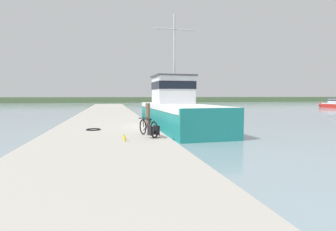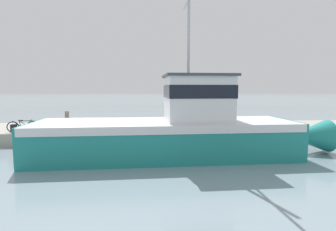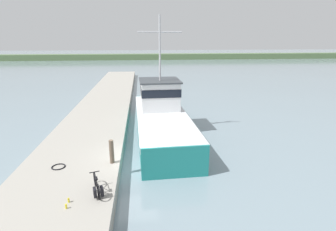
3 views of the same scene
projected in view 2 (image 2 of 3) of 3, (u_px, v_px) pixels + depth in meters
ground_plane at (72, 149)px, 14.73m from camera, size 320.00×320.00×0.00m
dock_pier at (86, 133)px, 18.04m from camera, size 5.22×80.00×0.77m
fishing_boat_main at (179, 129)px, 13.07m from camera, size 4.08×15.14×8.81m
bicycle_touring at (20, 127)px, 15.86m from camera, size 0.74×1.69×0.74m
mooring_post at (67, 122)px, 15.71m from camera, size 0.24×0.24×1.29m
hose_coil at (76, 126)px, 18.46m from camera, size 0.69×0.69×0.06m
water_bottle_on_curb at (21, 128)px, 16.92m from camera, size 0.08×0.08×0.19m
water_bottle_by_bike at (14, 128)px, 16.88m from camera, size 0.07×0.07×0.19m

